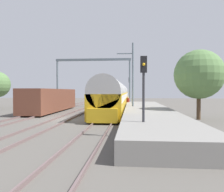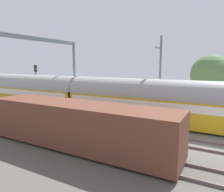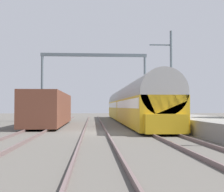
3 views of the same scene
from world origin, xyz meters
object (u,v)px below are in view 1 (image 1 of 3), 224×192
at_px(railway_signal_near, 144,85).
at_px(passenger_train, 116,95).
at_px(freight_car, 51,100).
at_px(person_crossing, 128,101).
at_px(catenary_gantry, 93,72).
at_px(railway_signal_far, 129,87).

bearing_deg(railway_signal_near, passenger_train, 97.84).
bearing_deg(freight_car, passenger_train, 38.00).
bearing_deg(person_crossing, catenary_gantry, 10.49).
distance_m(passenger_train, railway_signal_far, 8.85).
xyz_separation_m(passenger_train, catenary_gantry, (-3.94, 2.02, 3.64)).
distance_m(person_crossing, catenary_gantry, 7.44).
bearing_deg(freight_car, railway_signal_far, 56.31).
relative_size(freight_car, person_crossing, 7.51).
bearing_deg(person_crossing, freight_car, 59.85).
bearing_deg(freight_car, catenary_gantry, 64.27).
relative_size(person_crossing, catenary_gantry, 0.14).
bearing_deg(person_crossing, passenger_train, 42.63).
xyz_separation_m(freight_car, railway_signal_far, (9.79, 14.69, 1.82)).
bearing_deg(passenger_train, person_crossing, 17.68).
bearing_deg(passenger_train, freight_car, -142.00).
bearing_deg(passenger_train, railway_signal_near, -82.16).
xyz_separation_m(person_crossing, railway_signal_near, (1.14, -21.46, 1.89)).
height_order(freight_car, railway_signal_far, railway_signal_far).
height_order(person_crossing, catenary_gantry, catenary_gantry).
bearing_deg(railway_signal_near, freight_car, 126.09).
xyz_separation_m(freight_car, person_crossing, (9.62, 6.71, -0.44)).
xyz_separation_m(passenger_train, railway_signal_far, (1.92, 8.54, 1.32)).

